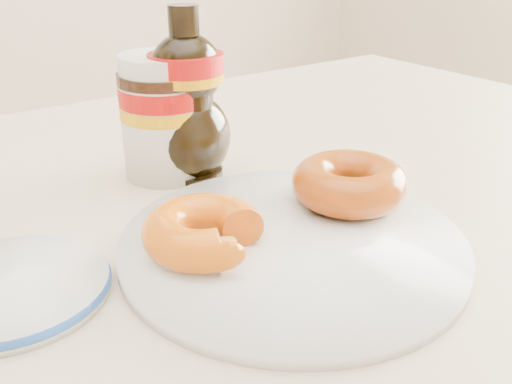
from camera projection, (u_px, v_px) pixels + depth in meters
dining_table at (190, 308)px, 0.53m from camera, size 1.40×0.90×0.75m
plate at (292, 244)px, 0.46m from camera, size 0.28×0.28×0.01m
donut_bitten at (204, 231)px, 0.43m from camera, size 0.12×0.12×0.03m
donut_whole at (349, 183)px, 0.51m from camera, size 0.13×0.13×0.04m
nutella_jar at (164, 112)px, 0.58m from camera, size 0.09×0.09×0.13m
syrup_bottle at (187, 95)px, 0.57m from camera, size 0.09×0.08×0.17m
blue_rim_saucer at (13, 288)px, 0.40m from camera, size 0.14×0.14×0.01m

